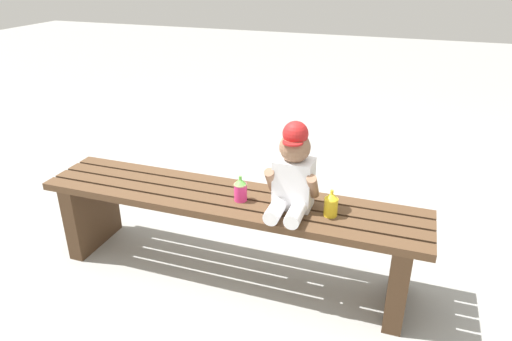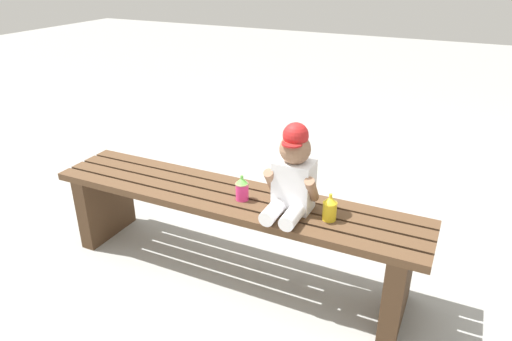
# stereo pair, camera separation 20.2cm
# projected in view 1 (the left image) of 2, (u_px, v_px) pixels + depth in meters

# --- Properties ---
(ground_plane) EXTENTS (16.00, 16.00, 0.00)m
(ground_plane) POSITION_uv_depth(u_px,v_px,m) (230.00, 271.00, 2.37)
(ground_plane) COLOR #999993
(park_bench) EXTENTS (1.86, 0.36, 0.44)m
(park_bench) POSITION_uv_depth(u_px,v_px,m) (229.00, 220.00, 2.24)
(park_bench) COLOR #513823
(park_bench) RESTS_ON ground_plane
(child_figure) EXTENTS (0.23, 0.27, 0.40)m
(child_figure) POSITION_uv_depth(u_px,v_px,m) (293.00, 172.00, 2.01)
(child_figure) COLOR white
(child_figure) RESTS_ON park_bench
(sippy_cup_left) EXTENTS (0.06, 0.06, 0.12)m
(sippy_cup_left) POSITION_uv_depth(u_px,v_px,m) (240.00, 189.00, 2.13)
(sippy_cup_left) COLOR #E5337F
(sippy_cup_left) RESTS_ON park_bench
(sippy_cup_right) EXTENTS (0.06, 0.06, 0.12)m
(sippy_cup_right) POSITION_uv_depth(u_px,v_px,m) (331.00, 204.00, 2.00)
(sippy_cup_right) COLOR yellow
(sippy_cup_right) RESTS_ON park_bench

